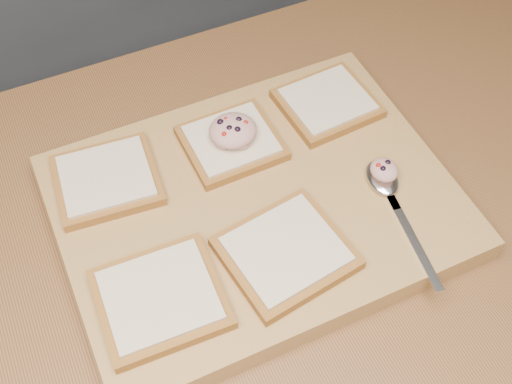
% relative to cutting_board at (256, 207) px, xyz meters
% --- Properties ---
extents(cutting_board, '(0.47, 0.35, 0.04)m').
position_rel_cutting_board_xyz_m(cutting_board, '(0.00, 0.00, 0.00)').
color(cutting_board, tan).
rests_on(cutting_board, island_counter).
extents(bread_far_left, '(0.13, 0.12, 0.02)m').
position_rel_cutting_board_xyz_m(bread_far_left, '(-0.16, 0.10, 0.03)').
color(bread_far_left, brown).
rests_on(bread_far_left, cutting_board).
extents(bread_far_center, '(0.12, 0.11, 0.02)m').
position_rel_cutting_board_xyz_m(bread_far_center, '(0.01, 0.09, 0.03)').
color(bread_far_center, brown).
rests_on(bread_far_center, cutting_board).
extents(bread_far_right, '(0.12, 0.11, 0.02)m').
position_rel_cutting_board_xyz_m(bread_far_right, '(0.15, 0.10, 0.03)').
color(bread_far_right, brown).
rests_on(bread_far_right, cutting_board).
extents(bread_near_left, '(0.14, 0.12, 0.02)m').
position_rel_cutting_board_xyz_m(bread_near_left, '(-0.15, -0.08, 0.03)').
color(bread_near_left, brown).
rests_on(bread_near_left, cutting_board).
extents(bread_near_center, '(0.15, 0.14, 0.02)m').
position_rel_cutting_board_xyz_m(bread_near_center, '(-0.00, -0.09, 0.03)').
color(bread_near_center, brown).
rests_on(bread_near_center, cutting_board).
extents(tuna_salad_dollop, '(0.06, 0.06, 0.03)m').
position_rel_cutting_board_xyz_m(tuna_salad_dollop, '(0.01, 0.09, 0.05)').
color(tuna_salad_dollop, tan).
rests_on(tuna_salad_dollop, bread_far_center).
extents(spoon, '(0.05, 0.19, 0.01)m').
position_rel_cutting_board_xyz_m(spoon, '(0.15, -0.05, 0.02)').
color(spoon, silver).
rests_on(spoon, cutting_board).
extents(spoon_salad, '(0.03, 0.04, 0.02)m').
position_rel_cutting_board_xyz_m(spoon_salad, '(0.15, -0.04, 0.04)').
color(spoon_salad, tan).
rests_on(spoon_salad, spoon).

